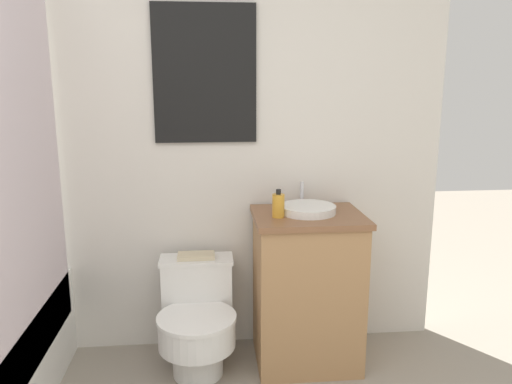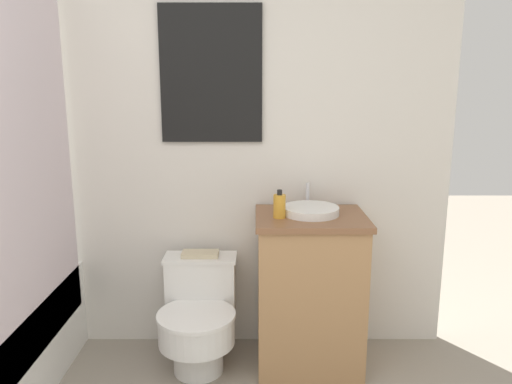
# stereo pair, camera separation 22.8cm
# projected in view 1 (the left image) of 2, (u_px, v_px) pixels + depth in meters

# --- Properties ---
(wall_back) EXTENTS (3.23, 0.07, 2.50)m
(wall_back) POSITION_uv_depth(u_px,v_px,m) (147.00, 125.00, 2.64)
(wall_back) COLOR silver
(wall_back) RESTS_ON ground_plane
(toilet) EXTENTS (0.40, 0.53, 0.56)m
(toilet) POSITION_uv_depth(u_px,v_px,m) (197.00, 320.00, 2.58)
(toilet) COLOR white
(toilet) RESTS_ON ground_plane
(vanity) EXTENTS (0.56, 0.46, 0.82)m
(vanity) POSITION_uv_depth(u_px,v_px,m) (307.00, 289.00, 2.63)
(vanity) COLOR #AD7F51
(vanity) RESTS_ON ground_plane
(sink) EXTENTS (0.29, 0.32, 0.13)m
(sink) POSITION_uv_depth(u_px,v_px,m) (308.00, 209.00, 2.56)
(sink) COLOR white
(sink) RESTS_ON vanity
(soap_bottle) EXTENTS (0.06, 0.06, 0.14)m
(soap_bottle) POSITION_uv_depth(u_px,v_px,m) (278.00, 205.00, 2.47)
(soap_bottle) COLOR gold
(soap_bottle) RESTS_ON vanity
(book_on_tank) EXTENTS (0.20, 0.10, 0.02)m
(book_on_tank) POSITION_uv_depth(u_px,v_px,m) (196.00, 256.00, 2.65)
(book_on_tank) COLOR beige
(book_on_tank) RESTS_ON toilet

